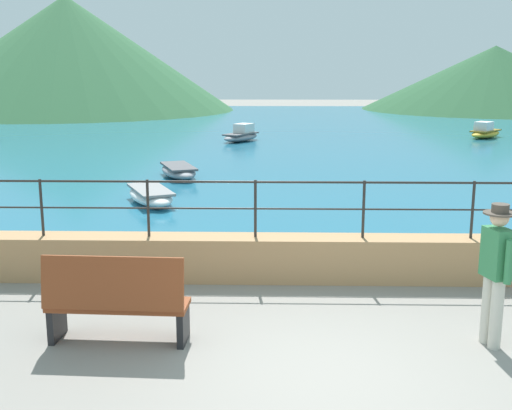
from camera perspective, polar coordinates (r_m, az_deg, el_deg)
ground_plane at (r=7.35m, az=6.04°, el=-14.65°), size 120.00×120.00×0.00m
promenade_wall at (r=10.19m, az=4.67°, el=-4.74°), size 20.00×0.56×0.70m
railing at (r=9.95m, az=4.76°, el=0.60°), size 18.44×0.04×0.90m
lake_water at (r=32.55m, az=2.45°, el=6.37°), size 64.00×44.32×0.06m
hill_main at (r=51.30m, az=-16.31°, el=12.71°), size 24.86×24.86×8.44m
hill_secondary at (r=53.27m, az=20.31°, el=10.48°), size 20.07×20.07×4.86m
bench_main at (r=8.01m, az=-12.27°, el=-8.20°), size 1.72×0.63×1.13m
person_walking at (r=8.15m, az=20.44°, el=-5.23°), size 0.38×0.55×1.75m
boat_1 at (r=31.88m, az=19.62°, el=6.10°), size 2.18×2.33×0.76m
boat_2 at (r=28.73m, az=-1.30°, el=6.21°), size 1.94×2.44×0.76m
boat_5 at (r=19.42m, az=-6.87°, el=3.03°), size 1.65×2.47×0.36m
boat_7 at (r=15.82m, az=-9.31°, el=0.88°), size 1.77×2.47×0.36m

